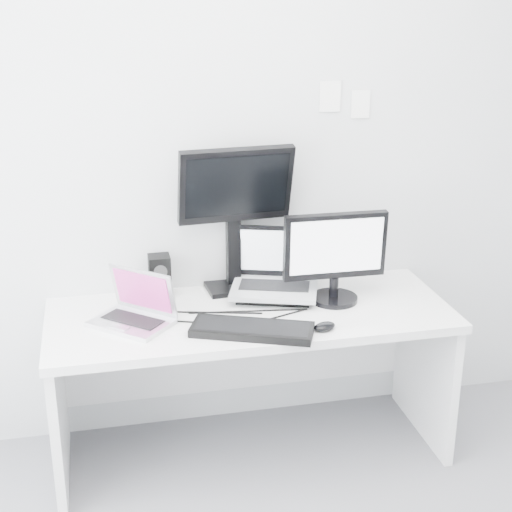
% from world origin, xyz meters
% --- Properties ---
extents(back_wall, '(3.60, 0.00, 3.60)m').
position_xyz_m(back_wall, '(0.00, 1.60, 1.35)').
color(back_wall, '#B5B7BA').
rests_on(back_wall, ground).
extents(desk, '(1.80, 0.70, 0.73)m').
position_xyz_m(desk, '(0.00, 1.25, 0.36)').
color(desk, white).
rests_on(desk, ground).
extents(macbook, '(0.41, 0.40, 0.24)m').
position_xyz_m(macbook, '(-0.53, 1.22, 0.85)').
color(macbook, silver).
rests_on(macbook, desk).
extents(speaker, '(0.12, 0.12, 0.20)m').
position_xyz_m(speaker, '(-0.37, 1.52, 0.83)').
color(speaker, black).
rests_on(speaker, desk).
extents(dell_laptop, '(0.47, 0.42, 0.33)m').
position_xyz_m(dell_laptop, '(0.14, 1.38, 0.89)').
color(dell_laptop, '#A7AAAF').
rests_on(dell_laptop, desk).
extents(rear_monitor, '(0.54, 0.23, 0.72)m').
position_xyz_m(rear_monitor, '(-0.02, 1.53, 1.09)').
color(rear_monitor, black).
rests_on(rear_monitor, desk).
extents(samsung_monitor, '(0.48, 0.22, 0.44)m').
position_xyz_m(samsung_monitor, '(0.40, 1.29, 0.95)').
color(samsung_monitor, black).
rests_on(samsung_monitor, desk).
extents(keyboard, '(0.54, 0.36, 0.03)m').
position_xyz_m(keyboard, '(-0.04, 1.03, 0.75)').
color(keyboard, black).
rests_on(keyboard, desk).
extents(mouse, '(0.12, 0.10, 0.03)m').
position_xyz_m(mouse, '(0.27, 1.00, 0.75)').
color(mouse, black).
rests_on(mouse, desk).
extents(wall_note_0, '(0.10, 0.00, 0.14)m').
position_xyz_m(wall_note_0, '(0.45, 1.59, 1.62)').
color(wall_note_0, white).
rests_on(wall_note_0, back_wall).
extents(wall_note_1, '(0.09, 0.00, 0.13)m').
position_xyz_m(wall_note_1, '(0.60, 1.59, 1.58)').
color(wall_note_1, white).
rests_on(wall_note_1, back_wall).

